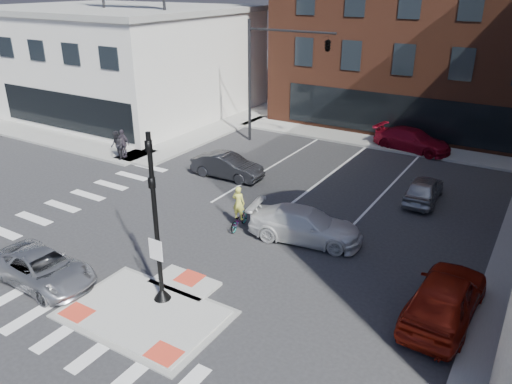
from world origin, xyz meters
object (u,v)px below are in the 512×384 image
Objects in this scene: bg_car_silver at (424,189)px; bg_car_red at (412,140)px; white_pickup at (305,225)px; cyclist at (239,214)px; pedestrian_a at (117,145)px; silver_suv at (42,268)px; bg_car_dark at (227,166)px; red_sedan at (445,297)px; pedestrian_b at (123,143)px.

bg_car_red is (-2.73, 7.76, 0.07)m from bg_car_silver.
cyclist is (-3.01, -0.58, -0.02)m from white_pickup.
bg_car_silver is at bearing -35.72° from white_pickup.
pedestrian_a is (-14.75, -11.50, 0.30)m from bg_car_red.
bg_car_dark is (-0.27, 12.30, 0.06)m from silver_suv.
bg_car_silver is 8.23m from bg_car_red.
cyclist reaches higher than silver_suv.
pedestrian_a is (-7.23, -1.30, 0.35)m from bg_car_dark.
bg_car_red is at bearing -68.85° from red_sedan.
bg_car_red is 18.71m from pedestrian_a.
red_sedan is at bearing 160.88° from cyclist.
bg_car_silver is (10.25, 2.44, -0.03)m from bg_car_dark.
cyclist is at bearing 90.91° from white_pickup.
pedestrian_b is at bearing 35.04° from silver_suv.
red_sedan is 1.01× the size of white_pickup.
silver_suv is 0.91× the size of red_sedan.
red_sedan is 9.72m from bg_car_silver.
pedestrian_b is (-11.21, 4.06, 0.34)m from cyclist.
bg_car_red reaches higher than silver_suv.
white_pickup is 2.78× the size of pedestrian_b.
cyclist is at bearing -143.08° from bg_car_dark.
cyclist is at bearing -9.23° from red_sedan.
bg_car_red is at bearing -38.71° from bg_car_dark.
pedestrian_b reaches higher than silver_suv.
bg_car_red reaches higher than white_pickup.
white_pickup is 2.78× the size of pedestrian_a.
bg_car_red is (7.52, 10.20, 0.04)m from bg_car_dark.
red_sedan is 2.80× the size of pedestrian_b.
pedestrian_b reaches higher than white_pickup.
pedestrian_b is (-20.50, 5.98, 0.19)m from red_sedan.
pedestrian_a is at bearing -25.11° from cyclist.
pedestrian_a reaches higher than red_sedan.
white_pickup is 14.54m from pedestrian_a.
red_sedan is 14.91m from bg_car_dark.
red_sedan is at bearing -17.79° from pedestrian_b.
pedestrian_b reaches higher than bg_car_dark.
white_pickup is 1.28× the size of bg_car_silver.
bg_car_red is 18.42m from pedestrian_b.
bg_car_dark is 0.83× the size of bg_car_red.
silver_suv is 1.08× the size of bg_car_dark.
bg_car_red is (0.53, 14.50, 0.02)m from white_pickup.
white_pickup is 7.49m from bg_car_silver.
cyclist is at bearing -24.66° from silver_suv.
silver_suv is 8.30m from cyclist.
red_sedan is 21.36m from pedestrian_b.
bg_car_silver is 2.18× the size of pedestrian_a.
bg_car_dark is at bearing -58.19° from cyclist.
bg_car_silver is (-3.02, 9.24, -0.18)m from red_sedan.
silver_suv is 0.91× the size of white_pickup.
cyclist reaches higher than bg_car_red.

